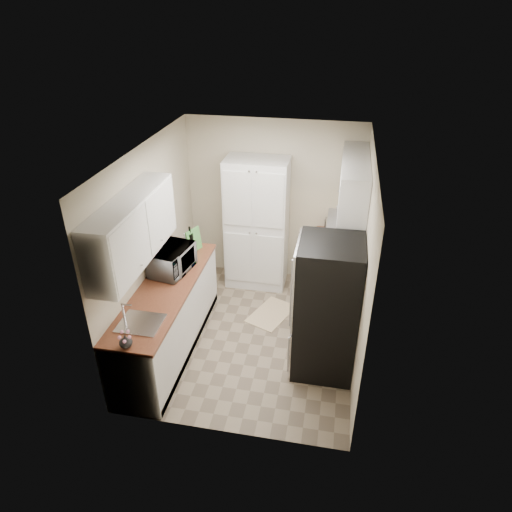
# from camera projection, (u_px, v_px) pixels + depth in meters

# --- Properties ---
(ground) EXTENTS (3.20, 3.20, 0.00)m
(ground) POSITION_uv_depth(u_px,v_px,m) (253.00, 334.00, 6.13)
(ground) COLOR #7A6B56
(ground) RESTS_ON ground
(room_shell) EXTENTS (2.64, 3.24, 2.52)m
(room_shell) POSITION_uv_depth(u_px,v_px,m) (251.00, 226.00, 5.32)
(room_shell) COLOR beige
(room_shell) RESTS_ON ground
(pantry_cabinet) EXTENTS (0.90, 0.55, 2.00)m
(pantry_cabinet) POSITION_uv_depth(u_px,v_px,m) (257.00, 224.00, 6.79)
(pantry_cabinet) COLOR silver
(pantry_cabinet) RESTS_ON ground
(base_cabinet_left) EXTENTS (0.60, 2.30, 0.88)m
(base_cabinet_left) POSITION_uv_depth(u_px,v_px,m) (169.00, 319.00, 5.70)
(base_cabinet_left) COLOR silver
(base_cabinet_left) RESTS_ON ground
(countertop_left) EXTENTS (0.63, 2.33, 0.04)m
(countertop_left) POSITION_uv_depth(u_px,v_px,m) (165.00, 288.00, 5.48)
(countertop_left) COLOR brown
(countertop_left) RESTS_ON base_cabinet_left
(base_cabinet_right) EXTENTS (0.60, 0.80, 0.88)m
(base_cabinet_right) POSITION_uv_depth(u_px,v_px,m) (334.00, 268.00, 6.76)
(base_cabinet_right) COLOR silver
(base_cabinet_right) RESTS_ON ground
(countertop_right) EXTENTS (0.63, 0.83, 0.04)m
(countertop_right) POSITION_uv_depth(u_px,v_px,m) (337.00, 241.00, 6.53)
(countertop_right) COLOR brown
(countertop_right) RESTS_ON base_cabinet_right
(electric_range) EXTENTS (0.71, 0.78, 1.13)m
(electric_range) POSITION_uv_depth(u_px,v_px,m) (330.00, 297.00, 6.06)
(electric_range) COLOR #B7B7BC
(electric_range) RESTS_ON ground
(refrigerator) EXTENTS (0.70, 0.72, 1.70)m
(refrigerator) POSITION_uv_depth(u_px,v_px,m) (327.00, 309.00, 5.20)
(refrigerator) COLOR #B7B7BC
(refrigerator) RESTS_ON ground
(microwave) EXTENTS (0.49, 0.65, 0.33)m
(microwave) POSITION_uv_depth(u_px,v_px,m) (172.00, 260.00, 5.70)
(microwave) COLOR #B0B2B6
(microwave) RESTS_ON countertop_left
(wine_bottle) EXTENTS (0.09, 0.09, 0.34)m
(wine_bottle) POSITION_uv_depth(u_px,v_px,m) (190.00, 241.00, 6.14)
(wine_bottle) COLOR black
(wine_bottle) RESTS_ON countertop_left
(flower_vase) EXTENTS (0.15, 0.15, 0.14)m
(flower_vase) POSITION_uv_depth(u_px,v_px,m) (126.00, 341.00, 4.50)
(flower_vase) COLOR silver
(flower_vase) RESTS_ON countertop_left
(cutting_board) EXTENTS (0.12, 0.25, 0.32)m
(cutting_board) POSITION_uv_depth(u_px,v_px,m) (194.00, 240.00, 6.17)
(cutting_board) COLOR #4A9B44
(cutting_board) RESTS_ON countertop_left
(toaster_oven) EXTENTS (0.32, 0.38, 0.21)m
(toaster_oven) POSITION_uv_depth(u_px,v_px,m) (335.00, 229.00, 6.60)
(toaster_oven) COLOR #A4A3A8
(toaster_oven) RESTS_ON countertop_right
(fruit_basket) EXTENTS (0.29, 0.29, 0.11)m
(fruit_basket) POSITION_uv_depth(u_px,v_px,m) (337.00, 219.00, 6.50)
(fruit_basket) COLOR #FF990D
(fruit_basket) RESTS_ON toaster_oven
(kitchen_mat) EXTENTS (0.70, 0.84, 0.01)m
(kitchen_mat) POSITION_uv_depth(u_px,v_px,m) (271.00, 314.00, 6.52)
(kitchen_mat) COLOR #CFB489
(kitchen_mat) RESTS_ON ground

